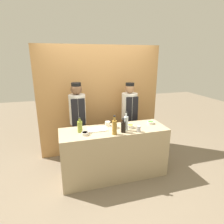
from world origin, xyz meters
TOP-DOWN VIEW (x-y plane):
  - ground_plane at (0.00, 0.00)m, footprint 14.00×14.00m
  - cabinet_wall at (0.00, 1.09)m, footprint 2.71×0.18m
  - counter at (0.00, 0.00)m, footprint 1.90×0.63m
  - sauce_bowl_green at (0.76, 0.07)m, footprint 0.13×0.13m
  - sauce_bowl_brown at (0.04, 0.05)m, footprint 0.11×0.11m
  - sauce_bowl_yellow at (0.30, -0.02)m, footprint 0.13×0.13m
  - sauce_bowl_red at (-0.53, -0.11)m, footprint 0.11×0.11m
  - cutting_board at (-0.29, 0.04)m, footprint 0.32×0.21m
  - bottle_oil at (-0.59, 0.03)m, footprint 0.09×0.09m
  - bottle_soy at (0.11, -0.18)m, footprint 0.08×0.08m
  - bottle_clear at (0.19, -0.11)m, footprint 0.07×0.07m
  - bottle_vinegar at (-0.06, -0.22)m, footprint 0.08×0.08m
  - cup_cream at (-0.06, 0.20)m, footprint 0.09×0.09m
  - cup_steel at (0.37, -0.23)m, footprint 0.07×0.07m
  - chef_left at (-0.56, 0.69)m, footprint 0.33×0.33m
  - chef_right at (0.56, 0.69)m, footprint 0.33×0.33m

SIDE VIEW (x-z plane):
  - ground_plane at x=0.00m, z-range 0.00..0.00m
  - counter at x=0.00m, z-range 0.00..0.93m
  - chef_right at x=0.56m, z-range 0.08..1.71m
  - chef_left at x=-0.56m, z-range 0.09..1.76m
  - cutting_board at x=-0.29m, z-range 0.93..0.95m
  - sauce_bowl_green at x=0.76m, z-range 0.93..0.97m
  - sauce_bowl_red at x=-0.53m, z-range 0.93..0.98m
  - sauce_bowl_brown at x=0.04m, z-range 0.93..0.98m
  - sauce_bowl_yellow at x=0.30m, z-range 0.93..0.98m
  - cup_cream at x=-0.06m, z-range 0.93..1.01m
  - cup_steel at x=0.37m, z-range 0.93..1.03m
  - bottle_soy at x=0.11m, z-range 0.90..1.15m
  - bottle_oil at x=-0.59m, z-range 0.90..1.16m
  - bottle_vinegar at x=-0.06m, z-range 0.89..1.22m
  - bottle_clear at x=0.19m, z-range 0.89..1.23m
  - cabinet_wall at x=0.00m, z-range 0.00..2.40m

